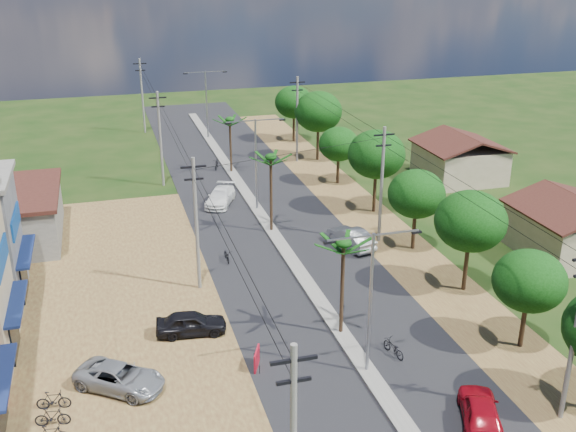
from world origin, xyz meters
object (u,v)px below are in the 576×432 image
car_parked_dark (191,324)px  roadside_sign (257,359)px  car_white_far (220,197)px  car_parked_silver (120,378)px  moto_rider_east (393,348)px  car_silver_mid (351,238)px  car_red_near (481,412)px

car_parked_dark → roadside_sign: size_ratio=3.22×
car_white_far → car_parked_silver: size_ratio=1.03×
roadside_sign → car_parked_dark: bearing=146.2°
moto_rider_east → car_parked_dark: bearing=-40.8°
car_parked_dark → car_silver_mid: bearing=-48.8°
car_parked_dark → roadside_sign: (2.86, -4.39, -0.14)m
car_red_near → moto_rider_east: size_ratio=2.49×
car_parked_silver → moto_rider_east: size_ratio=2.69×
car_white_far → moto_rider_east: size_ratio=2.78×
car_red_near → car_silver_mid: bearing=-71.2°
car_white_far → car_parked_dark: (-5.63, -20.91, -0.01)m
car_white_far → roadside_sign: bearing=-72.1°
moto_rider_east → roadside_sign: roadside_sign is taller
car_red_near → roadside_sign: size_ratio=3.43×
car_parked_silver → car_parked_dark: (4.25, 4.30, 0.04)m
car_parked_silver → roadside_sign: size_ratio=3.71×
car_silver_mid → car_parked_dark: 16.16m
car_silver_mid → car_parked_silver: bearing=23.1°
moto_rider_east → roadside_sign: bearing=-20.6°
car_white_far → car_parked_silver: (-9.88, -25.20, -0.05)m
car_white_far → car_parked_silver: 27.07m
car_parked_dark → car_parked_silver: bearing=142.3°
car_parked_silver → car_parked_dark: size_ratio=1.15×
car_white_far → car_red_near: bearing=-55.1°
car_parked_silver → moto_rider_east: car_parked_silver is taller
car_white_far → car_parked_dark: car_white_far is taller
car_parked_dark → moto_rider_east: size_ratio=2.34×
car_silver_mid → moto_rider_east: size_ratio=2.62×
car_red_near → roadside_sign: 11.64m
car_silver_mid → car_parked_silver: (-17.61, -13.40, -0.10)m
car_silver_mid → car_red_near: bearing=71.7°
car_silver_mid → roadside_sign: car_silver_mid is taller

